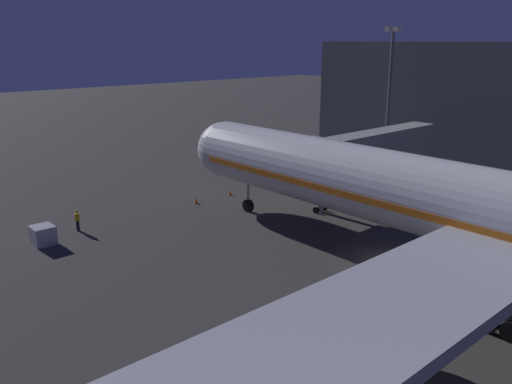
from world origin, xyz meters
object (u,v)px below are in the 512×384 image
(jet_bridge, at_px, (361,147))
(traffic_cone_nose_starboard, at_px, (196,201))
(traffic_cone_nose_port, at_px, (230,193))
(ground_crew_by_belt_loader, at_px, (77,220))
(apron_floodlight_mast, at_px, (390,88))
(baggage_container_near_belt, at_px, (43,235))

(jet_bridge, bearing_deg, traffic_cone_nose_starboard, -37.80)
(traffic_cone_nose_port, xyz_separation_m, traffic_cone_nose_starboard, (4.40, 0.00, 0.00))
(ground_crew_by_belt_loader, xyz_separation_m, traffic_cone_nose_port, (-16.70, 0.29, -0.75))
(apron_floodlight_mast, bearing_deg, jet_bridge, 25.53)
(baggage_container_near_belt, height_order, traffic_cone_nose_port, baggage_container_near_belt)
(apron_floodlight_mast, bearing_deg, ground_crew_by_belt_loader, -5.06)
(baggage_container_near_belt, relative_size, traffic_cone_nose_starboard, 3.22)
(jet_bridge, bearing_deg, traffic_cone_nose_port, -49.37)
(traffic_cone_nose_port, bearing_deg, traffic_cone_nose_starboard, 0.00)
(jet_bridge, relative_size, baggage_container_near_belt, 11.39)
(apron_floodlight_mast, xyz_separation_m, traffic_cone_nose_starboard, (27.70, -3.26, -9.92))
(apron_floodlight_mast, relative_size, ground_crew_by_belt_loader, 9.46)
(baggage_container_near_belt, distance_m, traffic_cone_nose_starboard, 15.71)
(jet_bridge, height_order, traffic_cone_nose_starboard, jet_bridge)
(traffic_cone_nose_port, height_order, traffic_cone_nose_starboard, same)
(apron_floodlight_mast, relative_size, traffic_cone_nose_starboard, 31.87)
(traffic_cone_nose_port, distance_m, traffic_cone_nose_starboard, 4.40)
(jet_bridge, distance_m, traffic_cone_nose_port, 14.46)
(traffic_cone_nose_port, bearing_deg, ground_crew_by_belt_loader, -0.98)
(apron_floodlight_mast, height_order, baggage_container_near_belt, apron_floodlight_mast)
(jet_bridge, xyz_separation_m, traffic_cone_nose_starboard, (13.16, -10.20, -5.32))
(traffic_cone_nose_starboard, bearing_deg, ground_crew_by_belt_loader, -1.34)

